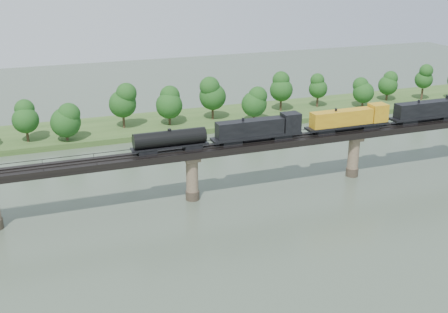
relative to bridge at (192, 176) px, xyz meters
name	(u,v)px	position (x,y,z in m)	size (l,w,h in m)	color
ground	(244,268)	(0.00, -30.00, -5.46)	(400.00, 400.00, 0.00)	#3C4A3A
far_bank	(139,126)	(0.00, 55.00, -4.66)	(300.00, 24.00, 1.60)	#335221
bridge	(192,176)	(0.00, 0.00, 0.00)	(236.00, 30.00, 11.50)	#473A2D
bridge_superstructure	(192,148)	(0.00, 0.00, 6.33)	(220.00, 4.90, 0.75)	black
far_treeline	(113,107)	(-8.21, 50.52, 3.37)	(289.06, 17.54, 13.60)	#382619
freight_train	(319,123)	(30.21, 0.00, 8.78)	(83.41, 3.25, 5.74)	black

